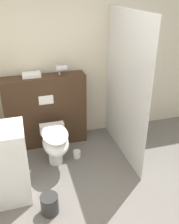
# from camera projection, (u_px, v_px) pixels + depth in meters

# --- Properties ---
(ground_plane) EXTENTS (12.00, 12.00, 0.00)m
(ground_plane) POSITION_uv_depth(u_px,v_px,m) (98.00, 213.00, 2.94)
(ground_plane) COLOR slate
(wall_back) EXTENTS (8.00, 0.06, 2.50)m
(wall_back) POSITION_uv_depth(u_px,v_px,m) (63.00, 66.00, 3.96)
(wall_back) COLOR beige
(wall_back) RESTS_ON ground_plane
(partition_panel) EXTENTS (1.27, 0.28, 1.18)m
(partition_panel) POSITION_uv_depth(u_px,v_px,m) (46.00, 111.00, 3.99)
(partition_panel) COLOR #3D2819
(partition_panel) RESTS_ON ground_plane
(shower_glass) EXTENTS (0.04, 1.46, 2.14)m
(shower_glass) POSITION_uv_depth(u_px,v_px,m) (125.00, 89.00, 3.58)
(shower_glass) COLOR silver
(shower_glass) RESTS_ON ground_plane
(toilet) EXTENTS (0.37, 0.67, 0.58)m
(toilet) POSITION_uv_depth(u_px,v_px,m) (55.00, 143.00, 3.56)
(toilet) COLOR white
(toilet) RESTS_ON ground_plane
(sink_vanity) EXTENTS (0.57, 0.48, 1.12)m
(sink_vanity) POSITION_uv_depth(u_px,v_px,m) (3.00, 165.00, 2.96)
(sink_vanity) COLOR white
(sink_vanity) RESTS_ON ground_plane
(hair_drier) EXTENTS (0.20, 0.09, 0.14)m
(hair_drier) POSITION_uv_depth(u_px,v_px,m) (62.00, 68.00, 3.74)
(hair_drier) COLOR #B7B7BC
(hair_drier) RESTS_ON partition_panel
(folded_towel) EXTENTS (0.27, 0.18, 0.06)m
(folded_towel) POSITION_uv_depth(u_px,v_px,m) (31.00, 75.00, 3.69)
(folded_towel) COLOR white
(folded_towel) RESTS_ON partition_panel
(spare_toilet_roll) EXTENTS (0.11, 0.11, 0.11)m
(spare_toilet_roll) POSITION_uv_depth(u_px,v_px,m) (77.00, 154.00, 3.87)
(spare_toilet_roll) COLOR white
(spare_toilet_roll) RESTS_ON ground_plane
(waste_bin) EXTENTS (0.21, 0.21, 0.24)m
(waste_bin) POSITION_uv_depth(u_px,v_px,m) (50.00, 204.00, 2.90)
(waste_bin) COLOR #2D2D2D
(waste_bin) RESTS_ON ground_plane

